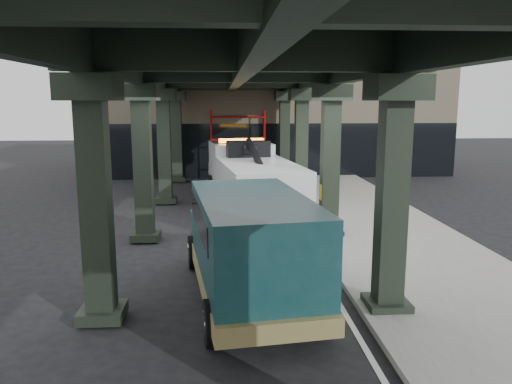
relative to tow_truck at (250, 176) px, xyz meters
name	(u,v)px	position (x,y,z in m)	size (l,w,h in m)	color
ground	(254,258)	(-0.22, -6.07, -1.47)	(90.00, 90.00, 0.00)	black
sidewalk	(384,234)	(4.28, -4.07, -1.39)	(5.00, 40.00, 0.15)	gray
lane_stripe	(301,238)	(1.48, -4.07, -1.46)	(0.12, 38.00, 0.01)	silver
viaduct	(237,69)	(-0.62, -4.07, 3.99)	(7.40, 32.00, 6.40)	black
building	(265,108)	(1.78, 13.93, 2.53)	(22.00, 10.00, 8.00)	#C6B793
scaffolding	(238,143)	(-0.22, 8.57, 0.64)	(3.08, 0.88, 4.00)	#B20E0F
tow_truck	(250,176)	(0.00, 0.00, 0.00)	(3.70, 9.43, 3.01)	black
towed_van	(250,244)	(-0.52, -9.21, -0.13)	(3.12, 6.37, 2.49)	#10373A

